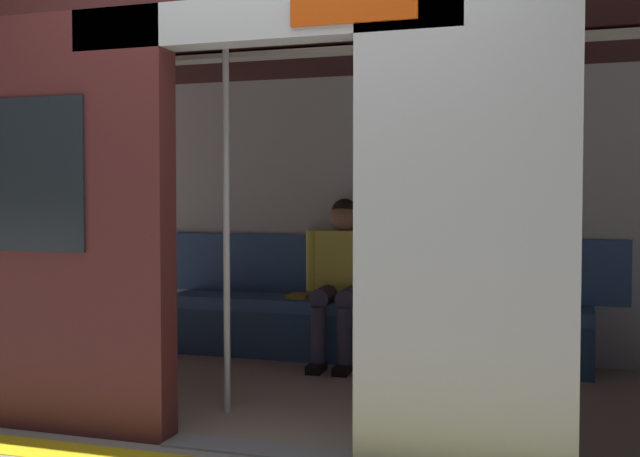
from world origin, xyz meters
name	(u,v)px	position (x,y,z in m)	size (l,w,h in m)	color
ground_plane	(260,450)	(0.00, 0.00, 0.00)	(60.00, 60.00, 0.00)	gray
train_car	(320,153)	(0.06, -1.09, 1.44)	(6.40, 2.52, 2.20)	#ADAFB5
bench_seat	(367,315)	(0.00, -2.01, 0.34)	(3.04, 0.44, 0.44)	#38609E
person_seated	(342,270)	(0.17, -1.96, 0.66)	(0.55, 0.69, 1.16)	#D8CC4C
handbag	(410,290)	(-0.30, -2.06, 0.52)	(0.26, 0.15, 0.17)	black
book	(299,296)	(0.53, -2.05, 0.45)	(0.15, 0.22, 0.03)	gold
grab_pole_door	(227,224)	(0.41, -0.53, 1.03)	(0.04, 0.04, 2.06)	silver
grab_pole_far	(379,225)	(-0.41, -0.66, 1.03)	(0.04, 0.04, 2.06)	silver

